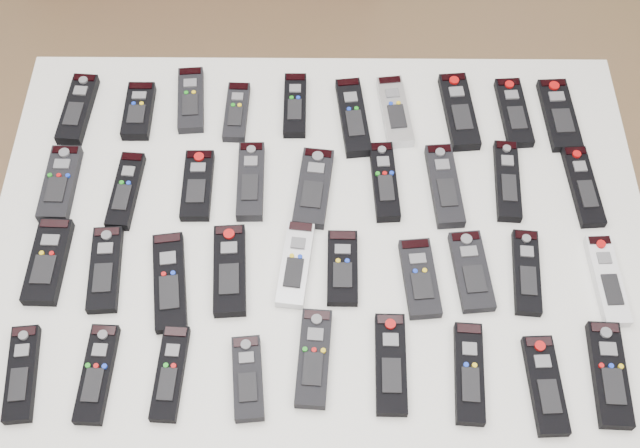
{
  "coord_description": "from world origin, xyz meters",
  "views": [
    {
      "loc": [
        -0.08,
        -0.72,
        2.08
      ],
      "look_at": [
        -0.09,
        0.08,
        0.8
      ],
      "focal_mm": 45.0,
      "sensor_mm": 36.0,
      "label": 1
    }
  ],
  "objects_px": {
    "remote_2": "(191,100)",
    "remote_21": "(170,282)",
    "remote_12": "(197,185)",
    "remote_27": "(526,272)",
    "remote_30": "(97,374)",
    "remote_25": "(420,278)",
    "remote_36": "(545,385)",
    "remote_22": "(230,270)",
    "remote_17": "(507,181)",
    "remote_24": "(342,268)",
    "remote_0": "(78,109)",
    "remote_1": "(139,111)",
    "remote_20": "(105,269)",
    "remote_7": "(459,111)",
    "remote_29": "(22,374)",
    "remote_32": "(248,378)",
    "remote_35": "(469,373)",
    "remote_4": "(295,105)",
    "remote_13": "(251,181)",
    "remote_33": "(314,358)",
    "remote_14": "(314,188)",
    "remote_28": "(607,280)",
    "remote_26": "(471,271)",
    "remote_37": "(609,374)",
    "remote_9": "(559,115)",
    "remote_6": "(395,111)",
    "remote_11": "(126,191)",
    "remote_10": "(60,183)",
    "remote_18": "(583,186)",
    "remote_34": "(391,364)",
    "remote_5": "(353,117)",
    "remote_3": "(237,112)",
    "remote_8": "(514,112)",
    "remote_15": "(385,182)",
    "remote_16": "(444,186)",
    "remote_23": "(295,264)"
  },
  "relations": [
    {
      "from": "remote_16",
      "to": "remote_2",
      "type": "bearing_deg",
      "value": 152.99
    },
    {
      "from": "remote_24",
      "to": "remote_26",
      "type": "distance_m",
      "value": 0.24
    },
    {
      "from": "remote_23",
      "to": "remote_24",
      "type": "height_order",
      "value": "remote_23"
    },
    {
      "from": "remote_5",
      "to": "remote_18",
      "type": "height_order",
      "value": "remote_5"
    },
    {
      "from": "remote_2",
      "to": "remote_21",
      "type": "bearing_deg",
      "value": -94.83
    },
    {
      "from": "remote_9",
      "to": "remote_28",
      "type": "bearing_deg",
      "value": -88.66
    },
    {
      "from": "remote_2",
      "to": "remote_30",
      "type": "relative_size",
      "value": 0.95
    },
    {
      "from": "remote_26",
      "to": "remote_27",
      "type": "height_order",
      "value": "same"
    },
    {
      "from": "remote_32",
      "to": "remote_35",
      "type": "xyz_separation_m",
      "value": [
        0.38,
        0.01,
        -0.0
      ]
    },
    {
      "from": "remote_22",
      "to": "remote_25",
      "type": "xyz_separation_m",
      "value": [
        0.35,
        -0.01,
        -0.0
      ]
    },
    {
      "from": "remote_6",
      "to": "remote_9",
      "type": "distance_m",
      "value": 0.34
    },
    {
      "from": "remote_28",
      "to": "remote_37",
      "type": "distance_m",
      "value": 0.18
    },
    {
      "from": "remote_3",
      "to": "remote_22",
      "type": "xyz_separation_m",
      "value": [
        0.01,
        -0.37,
        0.0
      ]
    },
    {
      "from": "remote_28",
      "to": "remote_26",
      "type": "bearing_deg",
      "value": 173.67
    },
    {
      "from": "remote_25",
      "to": "remote_22",
      "type": "bearing_deg",
      "value": 172.48
    },
    {
      "from": "remote_28",
      "to": "remote_22",
      "type": "bearing_deg",
      "value": 176.32
    },
    {
      "from": "remote_7",
      "to": "remote_8",
      "type": "bearing_deg",
      "value": -5.41
    },
    {
      "from": "remote_0",
      "to": "remote_1",
      "type": "xyz_separation_m",
      "value": [
        0.13,
        -0.0,
        -0.0
      ]
    },
    {
      "from": "remote_8",
      "to": "remote_15",
      "type": "bearing_deg",
      "value": -150.72
    },
    {
      "from": "remote_14",
      "to": "remote_36",
      "type": "distance_m",
      "value": 0.56
    },
    {
      "from": "remote_10",
      "to": "remote_18",
      "type": "xyz_separation_m",
      "value": [
        1.02,
        0.0,
        -0.0
      ]
    },
    {
      "from": "remote_5",
      "to": "remote_30",
      "type": "xyz_separation_m",
      "value": [
        -0.44,
        -0.56,
        -0.0
      ]
    },
    {
      "from": "remote_13",
      "to": "remote_29",
      "type": "distance_m",
      "value": 0.54
    },
    {
      "from": "remote_13",
      "to": "remote_29",
      "type": "bearing_deg",
      "value": -133.79
    },
    {
      "from": "remote_12",
      "to": "remote_35",
      "type": "bearing_deg",
      "value": -38.33
    },
    {
      "from": "remote_17",
      "to": "remote_24",
      "type": "xyz_separation_m",
      "value": [
        -0.32,
        -0.2,
        -0.0
      ]
    },
    {
      "from": "remote_21",
      "to": "remote_27",
      "type": "height_order",
      "value": "same"
    },
    {
      "from": "remote_21",
      "to": "remote_34",
      "type": "bearing_deg",
      "value": -29.36
    },
    {
      "from": "remote_7",
      "to": "remote_1",
      "type": "bearing_deg",
      "value": 175.3
    },
    {
      "from": "remote_20",
      "to": "remote_25",
      "type": "bearing_deg",
      "value": -5.25
    },
    {
      "from": "remote_18",
      "to": "remote_10",
      "type": "bearing_deg",
      "value": 176.38
    },
    {
      "from": "remote_1",
      "to": "remote_24",
      "type": "relative_size",
      "value": 0.93
    },
    {
      "from": "remote_1",
      "to": "remote_2",
      "type": "xyz_separation_m",
      "value": [
        0.11,
        0.03,
        -0.0
      ]
    },
    {
      "from": "remote_0",
      "to": "remote_17",
      "type": "xyz_separation_m",
      "value": [
        0.87,
        -0.17,
        -0.0
      ]
    },
    {
      "from": "remote_24",
      "to": "remote_37",
      "type": "relative_size",
      "value": 0.81
    },
    {
      "from": "remote_4",
      "to": "remote_20",
      "type": "distance_m",
      "value": 0.52
    },
    {
      "from": "remote_13",
      "to": "remote_33",
      "type": "xyz_separation_m",
      "value": [
        0.13,
        -0.37,
        -0.0
      ]
    },
    {
      "from": "remote_4",
      "to": "remote_17",
      "type": "relative_size",
      "value": 0.87
    },
    {
      "from": "remote_25",
      "to": "remote_29",
      "type": "distance_m",
      "value": 0.71
    },
    {
      "from": "remote_7",
      "to": "remote_32",
      "type": "height_order",
      "value": "same"
    },
    {
      "from": "remote_10",
      "to": "remote_27",
      "type": "relative_size",
      "value": 0.99
    },
    {
      "from": "remote_7",
      "to": "remote_12",
      "type": "bearing_deg",
      "value": -165.3
    },
    {
      "from": "remote_2",
      "to": "remote_21",
      "type": "distance_m",
      "value": 0.43
    },
    {
      "from": "remote_22",
      "to": "remote_29",
      "type": "relative_size",
      "value": 1.06
    },
    {
      "from": "remote_12",
      "to": "remote_27",
      "type": "height_order",
      "value": "same"
    },
    {
      "from": "remote_20",
      "to": "remote_24",
      "type": "height_order",
      "value": "remote_20"
    },
    {
      "from": "remote_13",
      "to": "remote_35",
      "type": "xyz_separation_m",
      "value": [
        0.39,
        -0.39,
        -0.0
      ]
    },
    {
      "from": "remote_27",
      "to": "remote_36",
      "type": "bearing_deg",
      "value": -84.42
    },
    {
      "from": "remote_25",
      "to": "remote_36",
      "type": "bearing_deg",
      "value": -50.57
    },
    {
      "from": "remote_6",
      "to": "remote_11",
      "type": "relative_size",
      "value": 1.03
    }
  ]
}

